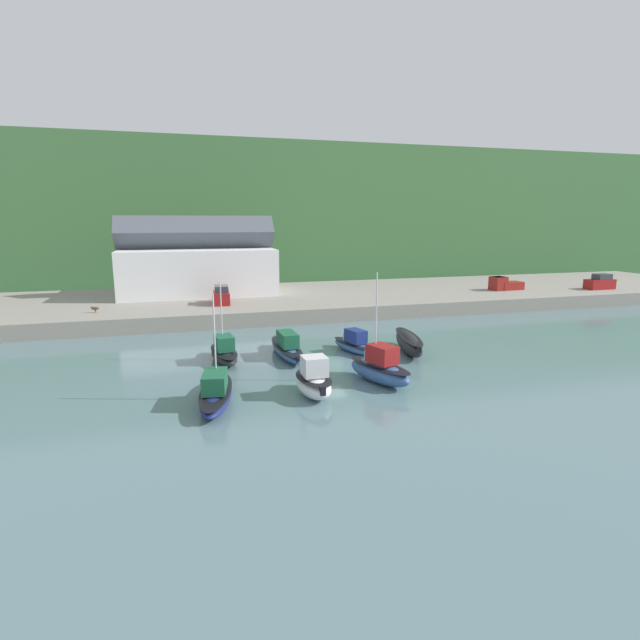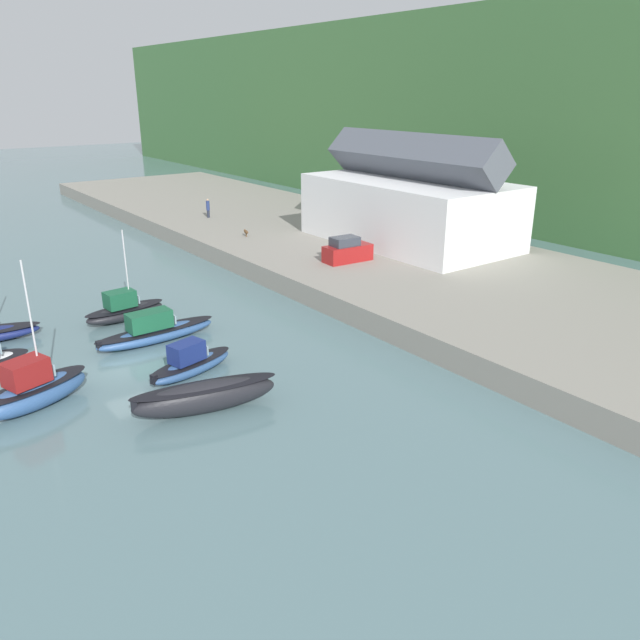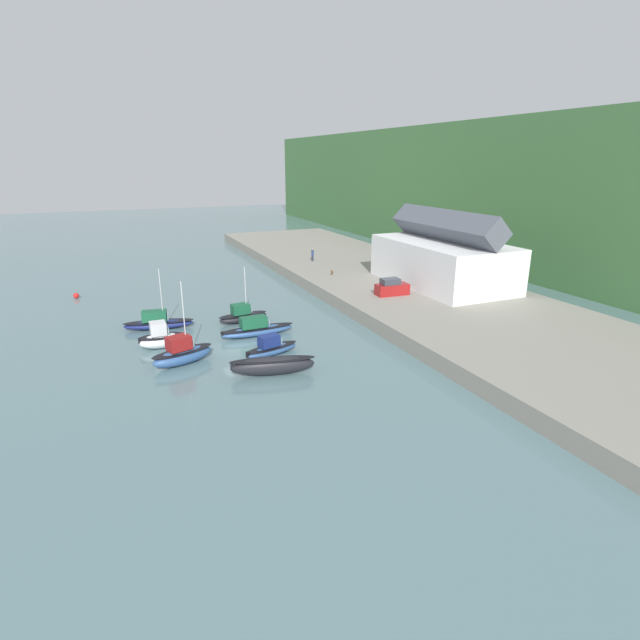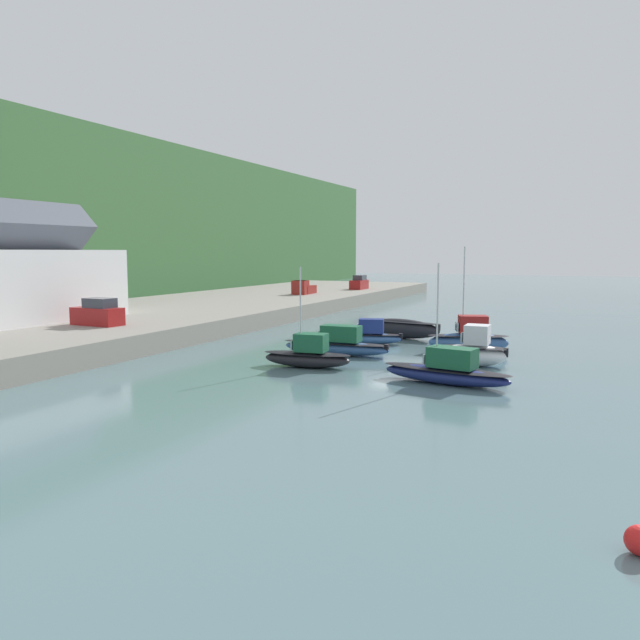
# 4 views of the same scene
# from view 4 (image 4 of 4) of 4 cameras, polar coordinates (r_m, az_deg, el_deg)

# --- Properties ---
(ground_plane) EXTENTS (320.00, 320.00, 0.00)m
(ground_plane) POSITION_cam_4_polar(r_m,az_deg,el_deg) (46.77, 6.27, -2.92)
(ground_plane) COLOR slate
(quay_promenade) EXTENTS (139.70, 24.29, 1.65)m
(quay_promenade) POSITION_cam_4_polar(r_m,az_deg,el_deg) (60.72, -18.99, -0.32)
(quay_promenade) COLOR gray
(quay_promenade) RESTS_ON ground_plane
(moored_boat_0) EXTENTS (2.44, 6.02, 6.48)m
(moored_boat_0) POSITION_cam_4_polar(r_m,az_deg,el_deg) (40.28, -1.14, -3.23)
(moored_boat_0) COLOR black
(moored_boat_0) RESTS_ON ground_plane
(moored_boat_1) EXTENTS (2.07, 8.20, 2.16)m
(moored_boat_1) POSITION_cam_4_polar(r_m,az_deg,el_deg) (45.06, 1.57, -2.25)
(moored_boat_1) COLOR #33568E
(moored_boat_1) RESTS_ON ground_plane
(moored_boat_2) EXTENTS (2.98, 5.89, 2.06)m
(moored_boat_2) POSITION_cam_4_polar(r_m,az_deg,el_deg) (50.43, 4.48, -1.40)
(moored_boat_2) COLOR #33568E
(moored_boat_2) RESTS_ON ground_plane
(moored_boat_3) EXTENTS (3.24, 7.72, 1.67)m
(moored_boat_3) POSITION_cam_4_polar(r_m,az_deg,el_deg) (54.27, 7.41, -0.72)
(moored_boat_3) COLOR black
(moored_boat_3) RESTS_ON ground_plane
(moored_boat_4) EXTENTS (3.25, 7.87, 6.82)m
(moored_boat_4) POSITION_cam_4_polar(r_m,az_deg,el_deg) (35.99, 11.52, -4.57)
(moored_boat_4) COLOR navy
(moored_boat_4) RESTS_ON ground_plane
(moored_boat_5) EXTENTS (2.18, 4.43, 2.71)m
(moored_boat_5) POSITION_cam_4_polar(r_m,az_deg,el_deg) (41.93, 13.91, -2.75)
(moored_boat_5) COLOR white
(moored_boat_5) RESTS_ON ground_plane
(moored_boat_6) EXTENTS (3.77, 6.25, 7.81)m
(moored_boat_6) POSITION_cam_4_polar(r_m,az_deg,el_deg) (47.21, 13.48, -1.70)
(moored_boat_6) COLOR #33568E
(moored_boat_6) RESTS_ON ground_plane
(parked_car_0) EXTENTS (4.26, 1.94, 2.16)m
(parked_car_0) POSITION_cam_4_polar(r_m,az_deg,el_deg) (96.54, 3.60, 3.38)
(parked_car_0) COLOR maroon
(parked_car_0) RESTS_ON quay_promenade
(parked_car_1) EXTENTS (2.04, 4.30, 2.16)m
(parked_car_1) POSITION_cam_4_polar(r_m,az_deg,el_deg) (52.24, -19.65, 0.55)
(parked_car_1) COLOR maroon
(parked_car_1) RESTS_ON quay_promenade
(pickup_truck_0) EXTENTS (4.87, 2.32, 1.90)m
(pickup_truck_0) POSITION_cam_4_polar(r_m,az_deg,el_deg) (85.21, -1.57, 2.94)
(pickup_truck_0) COLOR maroon
(pickup_truck_0) RESTS_ON quay_promenade
(mooring_buoy_0) EXTENTS (0.75, 0.75, 0.75)m
(mooring_buoy_0) POSITION_cam_4_polar(r_m,az_deg,el_deg) (18.10, 27.21, -17.47)
(mooring_buoy_0) COLOR red
(mooring_buoy_0) RESTS_ON ground_plane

